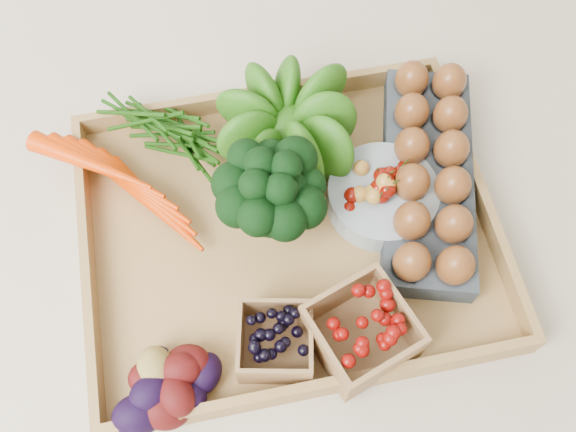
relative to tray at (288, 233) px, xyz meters
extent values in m
plane|color=beige|center=(0.00, 0.00, -0.01)|extent=(4.00, 4.00, 0.00)
cube|color=#AA8147|center=(0.00, 0.00, 0.00)|extent=(0.55, 0.45, 0.01)
sphere|color=#17470B|center=(0.02, 0.13, 0.08)|extent=(0.14, 0.14, 0.14)
cylinder|color=#8C9EA5|center=(0.14, 0.02, 0.03)|extent=(0.15, 0.15, 0.04)
cube|color=#384048|center=(0.20, 0.03, 0.03)|extent=(0.21, 0.36, 0.04)
cube|color=black|center=(-0.05, -0.16, 0.04)|extent=(0.11, 0.11, 0.06)
cube|color=#660704|center=(0.06, -0.17, 0.05)|extent=(0.14, 0.14, 0.08)
camera|label=1|loc=(-0.07, -0.37, 0.81)|focal=40.00mm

